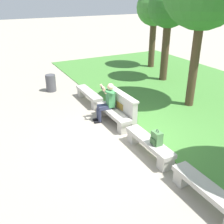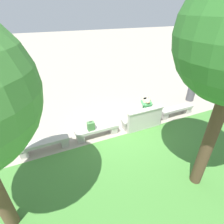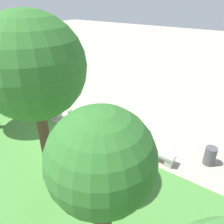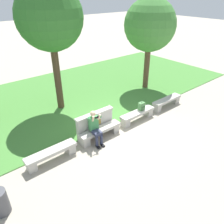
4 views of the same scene
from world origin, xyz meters
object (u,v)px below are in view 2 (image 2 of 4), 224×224
person_photographer (146,109)px  backpack (91,126)px  bench_far (44,144)px  trash_bin (191,94)px  bench_near (140,119)px  bench_mid (97,131)px  bench_main (176,110)px

person_photographer → backpack: person_photographer is taller
bench_far → trash_bin: 8.31m
bench_far → bench_near: bearing=180.0°
bench_mid → person_photographer: 2.44m
bench_main → bench_near: (2.10, 0.00, 0.00)m
backpack → trash_bin: size_ratio=0.57×
bench_main → person_photographer: 1.86m
bench_far → person_photographer: 4.52m
backpack → trash_bin: bearing=-170.9°
person_photographer → backpack: 2.66m
person_photographer → backpack: bearing=2.2°
bench_main → bench_mid: size_ratio=1.00×
bench_mid → trash_bin: 6.23m
bench_main → bench_far: same height
bench_mid → backpack: size_ratio=4.26×
bench_main → bench_far: bearing=0.0°
backpack → trash_bin: 6.50m
bench_mid → bench_near: bearing=180.0°
person_photographer → trash_bin: (-3.75, -0.93, -0.36)m
bench_main → bench_near: size_ratio=1.00×
bench_near → bench_main: bearing=180.0°
bench_far → person_photographer: size_ratio=1.38×
bench_far → trash_bin: trash_bin is taller
bench_near → bench_mid: same height
trash_bin → bench_far: bearing=6.9°
bench_main → bench_mid: 4.20m
person_photographer → backpack: size_ratio=3.08×
bench_mid → bench_far: size_ratio=1.00×
bench_near → trash_bin: 4.17m
bench_mid → bench_far: bearing=0.0°
bench_mid → backpack: 0.42m
bench_main → person_photographer: person_photographer is taller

